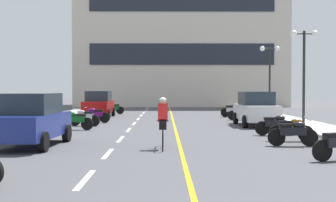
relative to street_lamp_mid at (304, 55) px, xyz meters
name	(u,v)px	position (x,y,z in m)	size (l,w,h in m)	color
ground_plane	(170,125)	(-7.07, 0.83, -3.75)	(140.00, 140.00, 0.00)	#47474C
curb_left	(51,120)	(-14.27, 3.83, -3.69)	(2.40, 72.00, 0.12)	#B7B2A8
curb_right	(287,120)	(0.13, 3.83, -3.69)	(2.40, 72.00, 0.12)	#B7B2A8
lane_dash_1	(85,180)	(-9.07, -14.17, -3.74)	(0.14, 2.20, 0.01)	silver
lane_dash_2	(108,153)	(-9.07, -10.17, -3.74)	(0.14, 2.20, 0.01)	silver
lane_dash_3	(121,139)	(-9.07, -6.17, -3.74)	(0.14, 2.20, 0.01)	silver
lane_dash_4	(129,130)	(-9.07, -2.17, -3.74)	(0.14, 2.20, 0.01)	silver
lane_dash_5	(134,124)	(-9.07, 1.83, -3.74)	(0.14, 2.20, 0.01)	silver
lane_dash_6	(138,119)	(-9.07, 5.83, -3.74)	(0.14, 2.20, 0.01)	silver
lane_dash_7	(141,115)	(-9.07, 9.83, -3.74)	(0.14, 2.20, 0.01)	silver
lane_dash_8	(144,113)	(-9.07, 13.83, -3.74)	(0.14, 2.20, 0.01)	silver
lane_dash_9	(146,110)	(-9.07, 17.83, -3.74)	(0.14, 2.20, 0.01)	silver
lane_dash_10	(147,108)	(-9.07, 21.83, -3.74)	(0.14, 2.20, 0.01)	silver
lane_dash_11	(149,107)	(-9.07, 25.83, -3.74)	(0.14, 2.20, 0.01)	silver
centre_line_yellow	(173,121)	(-6.82, 3.83, -3.74)	(0.12, 66.00, 0.01)	gold
office_building	(180,25)	(-5.48, 29.70, 5.70)	(23.42, 9.85, 18.89)	beige
street_lamp_mid	(304,55)	(0.00, 0.00, 0.00)	(1.46, 0.36, 4.93)	black
street_lamp_far	(270,64)	(0.31, 9.20, 0.01)	(1.46, 0.36, 4.95)	black
parked_car_near	(32,120)	(-11.90, -8.38, -2.83)	(2.08, 4.28, 1.82)	black
parked_car_mid	(256,109)	(-2.45, 0.35, -2.83)	(1.98, 4.23, 1.82)	black
parked_car_far	(99,104)	(-11.91, 7.68, -2.83)	(1.94, 4.21, 1.82)	black
motorcycle_3	(293,133)	(-2.92, -8.42, -3.27)	(1.70, 0.60, 0.92)	black
motorcycle_4	(291,129)	(-2.58, -6.95, -3.27)	(1.70, 0.60, 0.92)	black
motorcycle_5	(275,124)	(-2.65, -4.79, -3.27)	(1.70, 0.60, 0.92)	black
motorcycle_6	(76,120)	(-11.60, -2.12, -3.27)	(1.69, 0.60, 0.92)	black
motorcycle_7	(84,117)	(-11.59, 0.14, -3.27)	(1.68, 0.66, 0.92)	black
motorcycle_8	(95,115)	(-11.37, 2.39, -3.27)	(1.70, 0.60, 0.92)	black
motorcycle_9	(241,113)	(-2.51, 4.69, -3.27)	(1.70, 0.60, 0.92)	black
motorcycle_10	(233,110)	(-2.57, 7.64, -3.27)	(1.65, 0.77, 0.92)	black
motorcycle_11	(232,109)	(-2.38, 9.35, -3.27)	(1.69, 0.61, 0.92)	black
motorcycle_12	(113,108)	(-11.34, 11.43, -3.27)	(1.66, 0.72, 0.92)	black
cyclist_rider	(163,122)	(-7.40, -9.04, -2.86)	(0.42, 1.77, 1.71)	black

